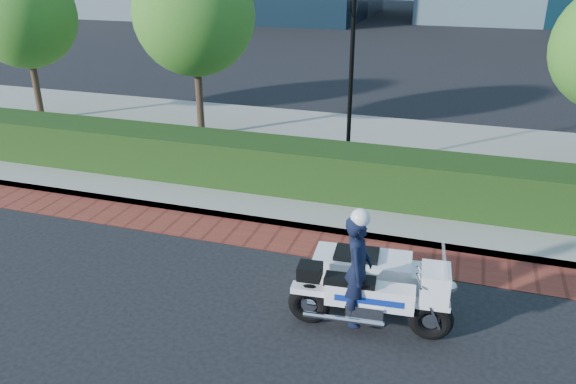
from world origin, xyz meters
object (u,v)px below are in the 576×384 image
(lamppost, at_px, (352,49))
(tree_a, at_px, (24,16))
(police_motorcycle, at_px, (365,278))
(tree_b, at_px, (194,15))

(lamppost, distance_m, tree_a, 10.09)
(police_motorcycle, bearing_deg, tree_a, 144.11)
(tree_a, xyz_separation_m, police_motorcycle, (11.48, -6.89, -2.58))
(lamppost, height_order, tree_a, tree_a)
(lamppost, bearing_deg, police_motorcycle, -75.14)
(tree_b, distance_m, police_motorcycle, 9.54)
(tree_b, height_order, police_motorcycle, tree_b)
(lamppost, distance_m, police_motorcycle, 6.23)
(lamppost, xyz_separation_m, police_motorcycle, (1.48, -5.59, -2.32))
(tree_b, bearing_deg, tree_a, 180.00)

